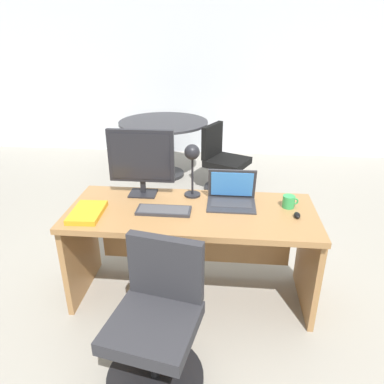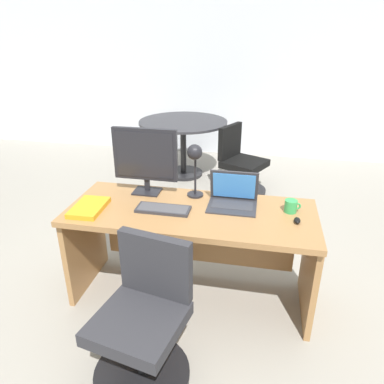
{
  "view_description": "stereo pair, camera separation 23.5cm",
  "coord_description": "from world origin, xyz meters",
  "px_view_note": "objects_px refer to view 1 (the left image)",
  "views": [
    {
      "loc": [
        0.21,
        -2.21,
        1.87
      ],
      "look_at": [
        0.0,
        0.03,
        0.85
      ],
      "focal_mm": 33.97,
      "sensor_mm": 36.0,
      "label": 1
    },
    {
      "loc": [
        0.45,
        -2.17,
        1.87
      ],
      "look_at": [
        0.0,
        0.03,
        0.85
      ],
      "focal_mm": 33.97,
      "sensor_mm": 36.0,
      "label": 2
    }
  ],
  "objects_px": {
    "monitor": "(141,158)",
    "book": "(87,212)",
    "office_chair": "(157,329)",
    "meeting_table": "(164,135)",
    "keyboard": "(164,210)",
    "coffee_mug": "(289,202)",
    "meeting_chair_near": "(223,165)",
    "desk_lamp": "(192,159)",
    "laptop": "(232,193)",
    "mouse": "(297,215)",
    "desk": "(192,232)"
  },
  "relations": [
    {
      "from": "monitor",
      "to": "book",
      "type": "xyz_separation_m",
      "value": [
        -0.3,
        -0.36,
        -0.27
      ]
    },
    {
      "from": "office_chair",
      "to": "meeting_table",
      "type": "distance_m",
      "value": 3.19
    },
    {
      "from": "keyboard",
      "to": "coffee_mug",
      "type": "distance_m",
      "value": 0.87
    },
    {
      "from": "coffee_mug",
      "to": "monitor",
      "type": "bearing_deg",
      "value": 173.63
    },
    {
      "from": "meeting_chair_near",
      "to": "desk_lamp",
      "type": "bearing_deg",
      "value": -96.68
    },
    {
      "from": "coffee_mug",
      "to": "meeting_table",
      "type": "distance_m",
      "value": 2.66
    },
    {
      "from": "monitor",
      "to": "office_chair",
      "type": "distance_m",
      "value": 1.18
    },
    {
      "from": "desk_lamp",
      "to": "book",
      "type": "relative_size",
      "value": 1.26
    },
    {
      "from": "laptop",
      "to": "office_chair",
      "type": "xyz_separation_m",
      "value": [
        -0.4,
        -0.86,
        -0.46
      ]
    },
    {
      "from": "keyboard",
      "to": "coffee_mug",
      "type": "relative_size",
      "value": 3.38
    },
    {
      "from": "book",
      "to": "office_chair",
      "type": "relative_size",
      "value": 0.38
    },
    {
      "from": "coffee_mug",
      "to": "meeting_chair_near",
      "type": "relative_size",
      "value": 0.13
    },
    {
      "from": "keyboard",
      "to": "office_chair",
      "type": "distance_m",
      "value": 0.77
    },
    {
      "from": "office_chair",
      "to": "laptop",
      "type": "bearing_deg",
      "value": 65.08
    },
    {
      "from": "office_chair",
      "to": "coffee_mug",
      "type": "bearing_deg",
      "value": 45.71
    },
    {
      "from": "keyboard",
      "to": "book",
      "type": "height_order",
      "value": "book"
    },
    {
      "from": "laptop",
      "to": "keyboard",
      "type": "xyz_separation_m",
      "value": [
        -0.46,
        -0.2,
        -0.06
      ]
    },
    {
      "from": "coffee_mug",
      "to": "meeting_chair_near",
      "type": "xyz_separation_m",
      "value": [
        -0.47,
        1.93,
        -0.45
      ]
    },
    {
      "from": "laptop",
      "to": "mouse",
      "type": "bearing_deg",
      "value": -23.65
    },
    {
      "from": "keyboard",
      "to": "desk_lamp",
      "type": "relative_size",
      "value": 0.91
    },
    {
      "from": "keyboard",
      "to": "meeting_chair_near",
      "type": "relative_size",
      "value": 0.46
    },
    {
      "from": "desk",
      "to": "mouse",
      "type": "xyz_separation_m",
      "value": [
        0.7,
        -0.09,
        0.22
      ]
    },
    {
      "from": "monitor",
      "to": "meeting_chair_near",
      "type": "bearing_deg",
      "value": 72.16
    },
    {
      "from": "desk",
      "to": "meeting_chair_near",
      "type": "relative_size",
      "value": 2.11
    },
    {
      "from": "meeting_table",
      "to": "mouse",
      "type": "bearing_deg",
      "value": -62.14
    },
    {
      "from": "mouse",
      "to": "desk_lamp",
      "type": "relative_size",
      "value": 0.18
    },
    {
      "from": "coffee_mug",
      "to": "meeting_table",
      "type": "xyz_separation_m",
      "value": [
        -1.27,
        2.33,
        -0.2
      ]
    },
    {
      "from": "desk",
      "to": "book",
      "type": "xyz_separation_m",
      "value": [
        -0.69,
        -0.18,
        0.22
      ]
    },
    {
      "from": "desk_lamp",
      "to": "meeting_table",
      "type": "xyz_separation_m",
      "value": [
        -0.59,
        2.22,
        -0.45
      ]
    },
    {
      "from": "desk",
      "to": "mouse",
      "type": "bearing_deg",
      "value": -6.93
    },
    {
      "from": "monitor",
      "to": "book",
      "type": "distance_m",
      "value": 0.54
    },
    {
      "from": "meeting_table",
      "to": "office_chair",
      "type": "bearing_deg",
      "value": -81.35
    },
    {
      "from": "monitor",
      "to": "mouse",
      "type": "height_order",
      "value": "monitor"
    },
    {
      "from": "laptop",
      "to": "mouse",
      "type": "distance_m",
      "value": 0.47
    },
    {
      "from": "desk",
      "to": "desk_lamp",
      "type": "distance_m",
      "value": 0.52
    },
    {
      "from": "desk",
      "to": "coffee_mug",
      "type": "height_order",
      "value": "coffee_mug"
    },
    {
      "from": "mouse",
      "to": "meeting_chair_near",
      "type": "xyz_separation_m",
      "value": [
        -0.51,
        2.08,
        -0.42
      ]
    },
    {
      "from": "monitor",
      "to": "desk",
      "type": "bearing_deg",
      "value": -24.77
    },
    {
      "from": "monitor",
      "to": "meeting_table",
      "type": "bearing_deg",
      "value": 95.63
    },
    {
      "from": "keyboard",
      "to": "office_chair",
      "type": "height_order",
      "value": "office_chair"
    },
    {
      "from": "office_chair",
      "to": "meeting_chair_near",
      "type": "distance_m",
      "value": 2.77
    },
    {
      "from": "meeting_table",
      "to": "desk",
      "type": "bearing_deg",
      "value": -75.79
    },
    {
      "from": "monitor",
      "to": "book",
      "type": "bearing_deg",
      "value": -129.93
    },
    {
      "from": "desk",
      "to": "meeting_table",
      "type": "xyz_separation_m",
      "value": [
        -0.6,
        2.39,
        0.05
      ]
    },
    {
      "from": "mouse",
      "to": "coffee_mug",
      "type": "height_order",
      "value": "coffee_mug"
    },
    {
      "from": "desk",
      "to": "monitor",
      "type": "relative_size",
      "value": 3.44
    },
    {
      "from": "laptop",
      "to": "office_chair",
      "type": "relative_size",
      "value": 0.4
    },
    {
      "from": "monitor",
      "to": "coffee_mug",
      "type": "relative_size",
      "value": 4.54
    },
    {
      "from": "desk_lamp",
      "to": "book",
      "type": "distance_m",
      "value": 0.8
    },
    {
      "from": "book",
      "to": "mouse",
      "type": "bearing_deg",
      "value": 3.91
    }
  ]
}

